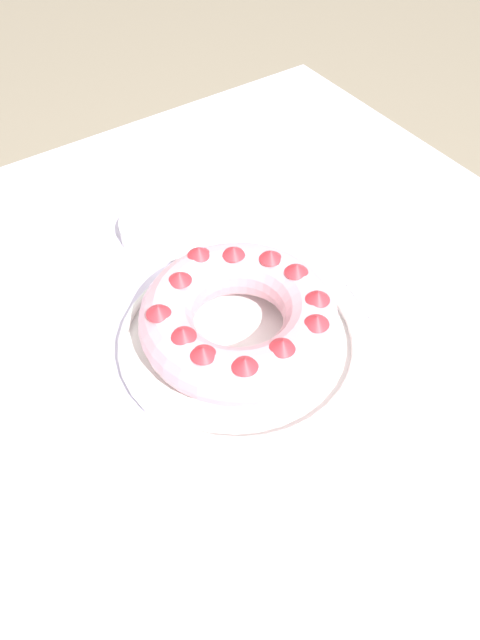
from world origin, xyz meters
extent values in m
plane|color=gray|center=(0.00, 0.00, 0.00)|extent=(8.00, 8.00, 0.00)
cube|color=silver|center=(0.00, 0.00, 0.71)|extent=(1.20, 1.29, 0.03)
cylinder|color=brown|center=(0.53, 0.57, 0.35)|extent=(0.06, 0.06, 0.70)
cylinder|color=white|center=(-0.03, 0.00, 0.73)|extent=(0.34, 0.34, 0.01)
torus|color=white|center=(-0.03, 0.00, 0.75)|extent=(0.35, 0.35, 0.01)
torus|color=#E09EAD|center=(-0.03, 0.00, 0.79)|extent=(0.28, 0.28, 0.08)
cone|color=red|center=(0.07, 0.00, 0.84)|extent=(0.05, 0.05, 0.01)
cone|color=red|center=(0.06, 0.04, 0.84)|extent=(0.05, 0.05, 0.01)
cone|color=red|center=(0.02, 0.08, 0.84)|extent=(0.04, 0.04, 0.01)
cone|color=red|center=(-0.02, 0.11, 0.84)|extent=(0.05, 0.05, 0.01)
cone|color=red|center=(-0.07, 0.08, 0.84)|extent=(0.05, 0.05, 0.01)
cone|color=red|center=(-0.13, 0.04, 0.84)|extent=(0.05, 0.05, 0.01)
cone|color=red|center=(-0.12, -0.01, 0.84)|extent=(0.04, 0.04, 0.01)
cone|color=red|center=(-0.12, -0.05, 0.84)|extent=(0.05, 0.05, 0.01)
cone|color=red|center=(-0.08, -0.10, 0.84)|extent=(0.04, 0.04, 0.01)
cone|color=red|center=(-0.03, -0.10, 0.84)|extent=(0.05, 0.05, 0.01)
cone|color=red|center=(0.03, -0.09, 0.84)|extent=(0.04, 0.04, 0.01)
cone|color=red|center=(0.06, -0.06, 0.84)|extent=(0.05, 0.05, 0.01)
cube|color=white|center=(-0.31, -0.04, 0.73)|extent=(0.01, 0.13, 0.01)
cube|color=silver|center=(-0.31, 0.05, 0.73)|extent=(0.02, 0.05, 0.01)
cube|color=white|center=(-0.34, -0.07, 0.73)|extent=(0.02, 0.09, 0.01)
cube|color=silver|center=(-0.34, 0.03, 0.73)|extent=(0.02, 0.11, 0.00)
cube|color=white|center=(-0.29, -0.06, 0.73)|extent=(0.02, 0.07, 0.01)
cube|color=silver|center=(-0.29, 0.01, 0.73)|extent=(0.02, 0.09, 0.00)
cylinder|color=white|center=(0.00, 0.28, 0.74)|extent=(0.13, 0.13, 0.04)
cube|color=white|center=(0.26, -0.06, 0.73)|extent=(0.19, 0.15, 0.00)
camera|label=1|loc=(-0.35, -0.48, 1.45)|focal=35.00mm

